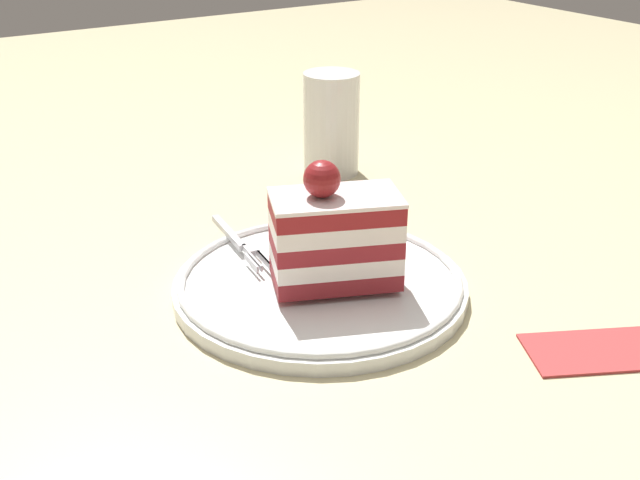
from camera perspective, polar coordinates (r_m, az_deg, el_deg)
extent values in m
plane|color=#C6BA8E|center=(0.59, -0.62, -5.59)|extent=(2.40, 2.40, 0.00)
cylinder|color=white|center=(0.62, 0.00, -3.36)|extent=(0.23, 0.23, 0.01)
torus|color=white|center=(0.62, 0.00, -2.76)|extent=(0.22, 0.22, 0.01)
cube|color=maroon|center=(0.61, 1.08, -2.34)|extent=(0.08, 0.11, 0.01)
cube|color=white|center=(0.60, 1.09, -1.21)|extent=(0.08, 0.11, 0.01)
cube|color=maroon|center=(0.59, 1.10, -0.06)|extent=(0.08, 0.11, 0.01)
cube|color=white|center=(0.59, 1.11, 1.11)|extent=(0.08, 0.11, 0.01)
cube|color=maroon|center=(0.58, 1.12, 2.31)|extent=(0.08, 0.11, 0.01)
cube|color=white|center=(0.58, 1.13, 3.05)|extent=(0.09, 0.11, 0.00)
sphere|color=maroon|center=(0.57, 0.14, 4.38)|extent=(0.03, 0.03, 0.03)
cube|color=silver|center=(0.69, -6.40, 0.58)|extent=(0.07, 0.01, 0.00)
cube|color=silver|center=(0.65, -5.18, -0.75)|extent=(0.02, 0.01, 0.00)
cube|color=silver|center=(0.63, -4.91, -1.61)|extent=(0.03, 0.01, 0.00)
cube|color=silver|center=(0.63, -4.63, -1.56)|extent=(0.03, 0.01, 0.00)
cube|color=silver|center=(0.64, -4.35, -1.50)|extent=(0.03, 0.01, 0.00)
cube|color=silver|center=(0.64, -4.07, -1.44)|extent=(0.03, 0.01, 0.00)
cylinder|color=white|center=(0.85, 0.81, 8.28)|extent=(0.06, 0.06, 0.11)
cylinder|color=#B7232D|center=(0.86, 0.80, 6.83)|extent=(0.05, 0.05, 0.06)
cube|color=#B03838|center=(0.58, 19.07, -7.41)|extent=(0.09, 0.11, 0.00)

